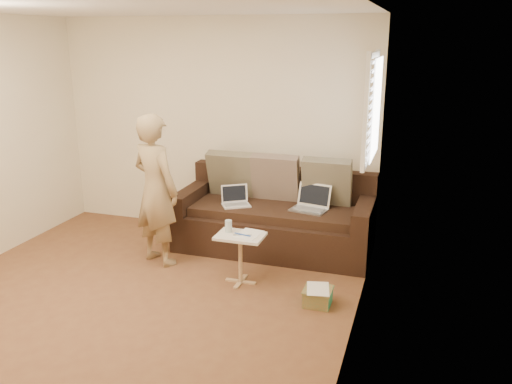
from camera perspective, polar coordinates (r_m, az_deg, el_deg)
floor at (r=5.03m, az=-13.97°, el=-12.12°), size 4.50×4.50×0.00m
ceiling at (r=4.45m, az=-16.39°, el=18.85°), size 4.50×4.50×0.00m
wall_back at (r=6.53m, az=-4.45°, el=7.01°), size 4.00×0.00×4.00m
wall_right at (r=3.89m, az=10.62°, el=0.27°), size 0.00×4.50×4.50m
window_blinds at (r=5.28m, az=12.46°, el=8.83°), size 0.12×0.88×1.08m
sofa at (r=6.02m, az=1.99°, el=-2.36°), size 2.20×0.95×0.85m
pillow_left at (r=6.30m, az=-2.69°, el=1.94°), size 0.55×0.29×0.57m
pillow_mid at (r=6.13m, az=2.13°, el=1.54°), size 0.55×0.27×0.57m
pillow_right at (r=6.00m, az=7.65°, el=1.07°), size 0.55×0.28×0.57m
laptop_silver at (r=5.86m, az=5.70°, el=-1.99°), size 0.43×0.35×0.26m
laptop_white at (r=5.99m, az=-2.16°, el=-1.51°), size 0.38×0.35×0.22m
person at (r=5.66m, az=-10.75°, el=0.23°), size 0.70×0.59×1.63m
side_table at (r=5.26m, az=-1.69°, el=-7.22°), size 0.46×0.32×0.51m
drinking_glass at (r=5.23m, az=-2.98°, el=-3.69°), size 0.07×0.07×0.12m
scissors at (r=5.14m, az=-1.46°, el=-4.63°), size 0.18×0.10×0.02m
paper_on_table at (r=5.17m, az=-0.81°, el=-4.57°), size 0.25×0.33×0.00m
striped_box at (r=4.96m, az=6.67°, el=-11.13°), size 0.26×0.26×0.16m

